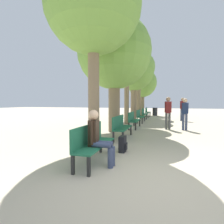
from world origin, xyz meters
TOP-DOWN VIEW (x-y plane):
  - ground_plane at (0.00, 0.00)m, footprint 80.00×80.00m
  - bench_row_0 at (-1.57, 0.66)m, footprint 0.43×1.65m
  - bench_row_1 at (-1.57, 3.51)m, footprint 0.43×1.65m
  - bench_row_2 at (-1.57, 6.36)m, footprint 0.43×1.65m
  - bench_row_3 at (-1.57, 9.21)m, footprint 0.43×1.65m
  - bench_row_4 at (-1.57, 12.06)m, footprint 0.43×1.65m
  - bench_row_5 at (-1.57, 14.91)m, footprint 0.43×1.65m
  - tree_row_0 at (-2.27, 2.47)m, footprint 3.24×3.24m
  - tree_row_1 at (-2.27, 5.04)m, footprint 3.53×3.53m
  - tree_row_2 at (-2.27, 8.00)m, footprint 2.25×2.25m
  - tree_row_3 at (-2.27, 10.70)m, footprint 3.18×3.18m
  - tree_row_4 at (-2.27, 13.35)m, footprint 3.02×3.02m
  - tree_row_5 at (-2.27, 16.03)m, footprint 3.15×3.15m
  - person_seated at (-1.34, 0.48)m, footprint 0.59×0.33m
  - backpack at (-1.06, 1.67)m, footprint 0.21×0.31m
  - pedestrian_near at (0.25, 6.34)m, footprint 0.34×0.23m
  - pedestrian_mid at (1.06, 6.33)m, footprint 0.33×0.23m
  - pedestrian_far at (1.40, 11.09)m, footprint 0.36×0.24m
  - trash_bin at (-0.85, 16.00)m, footprint 0.51×0.51m

SIDE VIEW (x-z plane):
  - ground_plane at x=0.00m, z-range 0.00..0.00m
  - backpack at x=-1.06m, z-range 0.00..0.44m
  - trash_bin at x=-0.85m, z-range 0.00..0.84m
  - bench_row_0 at x=-1.57m, z-range 0.06..0.94m
  - bench_row_1 at x=-1.57m, z-range 0.06..0.94m
  - bench_row_2 at x=-1.57m, z-range 0.06..0.94m
  - bench_row_3 at x=-1.57m, z-range 0.06..0.94m
  - bench_row_4 at x=-1.57m, z-range 0.06..0.94m
  - bench_row_5 at x=-1.57m, z-range 0.06..0.94m
  - person_seated at x=-1.34m, z-range 0.04..1.28m
  - pedestrian_mid at x=1.06m, z-range 0.12..1.72m
  - pedestrian_near at x=0.25m, z-range 0.12..1.81m
  - pedestrian_far at x=1.40m, z-range 0.13..1.89m
  - tree_row_5 at x=-2.27m, z-range 0.92..6.04m
  - tree_row_1 at x=-2.27m, z-range 0.97..6.54m
  - tree_row_3 at x=-2.27m, z-range 1.12..6.62m
  - tree_row_0 at x=-2.27m, z-range 1.47..7.73m
  - tree_row_4 at x=-2.27m, z-range 1.51..7.70m
  - tree_row_2 at x=-2.27m, z-range 1.72..7.57m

